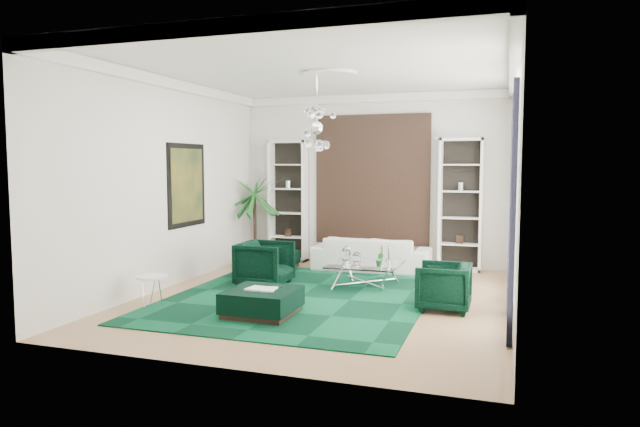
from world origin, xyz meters
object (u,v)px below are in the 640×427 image
(armchair_left, at_px, (265,264))
(ottoman_front, at_px, (262,303))
(sofa, at_px, (371,254))
(side_table, at_px, (152,291))
(coffee_table, at_px, (366,275))
(palm, at_px, (255,207))
(armchair_right, at_px, (444,287))
(ottoman_side, at_px, (276,260))

(armchair_left, height_order, ottoman_front, armchair_left)
(sofa, distance_m, side_table, 4.85)
(coffee_table, height_order, side_table, side_table)
(armchair_left, bearing_deg, coffee_table, -73.66)
(palm, bearing_deg, sofa, -5.38)
(sofa, bearing_deg, armchair_right, 122.10)
(coffee_table, distance_m, ottoman_front, 2.65)
(sofa, distance_m, ottoman_side, 2.06)
(palm, bearing_deg, side_table, -87.25)
(sofa, xyz_separation_m, ottoman_side, (-2.00, -0.43, -0.17))
(armchair_right, relative_size, coffee_table, 0.64)
(ottoman_side, relative_size, side_table, 1.67)
(armchair_left, xyz_separation_m, ottoman_side, (-0.48, 1.70, -0.23))
(ottoman_front, distance_m, side_table, 1.90)
(armchair_right, height_order, side_table, armchair_right)
(armchair_left, distance_m, coffee_table, 1.88)
(sofa, xyz_separation_m, side_table, (-2.62, -4.08, -0.12))
(armchair_left, xyz_separation_m, armchair_right, (3.33, -0.75, -0.05))
(sofa, bearing_deg, ottoman_side, 12.24)
(armchair_left, relative_size, side_table, 1.85)
(coffee_table, bearing_deg, armchair_left, -163.66)
(ottoman_side, height_order, ottoman_front, ottoman_front)
(ottoman_side, bearing_deg, ottoman_front, -70.52)
(armchair_right, height_order, coffee_table, armchair_right)
(ottoman_front, bearing_deg, side_table, -179.39)
(side_table, bearing_deg, sofa, 57.34)
(ottoman_side, relative_size, palm, 0.32)
(ottoman_front, bearing_deg, coffee_table, 68.11)
(coffee_table, height_order, ottoman_side, coffee_table)
(coffee_table, distance_m, side_table, 3.80)
(coffee_table, bearing_deg, armchair_right, -39.59)
(sofa, xyz_separation_m, ottoman_front, (-0.72, -4.06, -0.16))
(sofa, relative_size, side_table, 4.95)
(armchair_left, xyz_separation_m, side_table, (-1.09, -1.95, -0.18))
(palm, bearing_deg, armchair_right, -34.20)
(armchair_left, distance_m, palm, 2.86)
(coffee_table, bearing_deg, palm, 148.78)
(ottoman_side, bearing_deg, sofa, 12.24)
(side_table, bearing_deg, ottoman_side, 80.47)
(ottoman_front, height_order, palm, palm)
(armchair_left, bearing_deg, palm, 28.51)
(coffee_table, xyz_separation_m, side_table, (-2.88, -2.48, 0.02))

